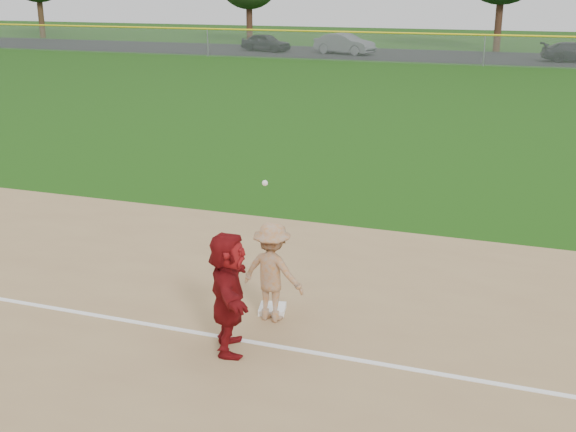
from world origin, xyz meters
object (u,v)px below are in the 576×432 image
(base_runner, at_px, (228,292))
(car_left, at_px, (266,42))
(car_mid, at_px, (345,44))
(car_right, at_px, (575,52))
(first_base, at_px, (272,309))

(base_runner, bearing_deg, car_left, -3.61)
(car_mid, relative_size, car_right, 1.03)
(base_runner, distance_m, car_mid, 47.47)
(first_base, bearing_deg, base_runner, -95.38)
(car_left, xyz_separation_m, car_mid, (6.57, -0.20, 0.08))
(base_runner, distance_m, car_left, 49.58)
(first_base, height_order, car_right, car_right)
(base_runner, relative_size, car_mid, 0.39)
(base_runner, xyz_separation_m, car_right, (5.73, 45.91, -0.27))
(base_runner, relative_size, car_left, 0.45)
(car_mid, bearing_deg, car_left, 103.89)
(first_base, distance_m, car_right, 44.84)
(first_base, bearing_deg, car_mid, 103.79)
(car_left, relative_size, car_right, 0.89)
(car_left, distance_m, car_right, 23.16)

